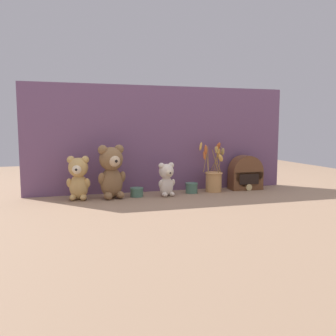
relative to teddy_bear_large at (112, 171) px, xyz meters
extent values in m
plane|color=#8E7056|center=(0.34, -0.01, -0.16)|extent=(4.00, 4.00, 0.00)
cube|color=#704C70|center=(0.34, 0.16, 0.17)|extent=(1.70, 0.02, 0.67)
ellipsoid|color=olive|center=(0.00, 0.00, -0.07)|extent=(0.15, 0.13, 0.18)
sphere|color=olive|center=(0.00, 0.00, 0.07)|extent=(0.14, 0.14, 0.14)
sphere|color=#D1B289|center=(0.01, -0.05, 0.06)|extent=(0.07, 0.07, 0.07)
sphere|color=black|center=(0.02, -0.07, 0.06)|extent=(0.02, 0.02, 0.02)
sphere|color=olive|center=(0.05, 0.02, 0.12)|extent=(0.06, 0.06, 0.06)
sphere|color=olive|center=(-0.05, -0.01, 0.12)|extent=(0.06, 0.06, 0.06)
ellipsoid|color=olive|center=(0.06, 0.01, -0.04)|extent=(0.05, 0.07, 0.08)
ellipsoid|color=olive|center=(-0.06, -0.02, -0.04)|extent=(0.05, 0.07, 0.08)
ellipsoid|color=olive|center=(0.04, -0.03, -0.14)|extent=(0.06, 0.08, 0.04)
ellipsoid|color=olive|center=(-0.03, -0.04, -0.14)|extent=(0.06, 0.08, 0.04)
ellipsoid|color=tan|center=(-0.19, 0.01, -0.09)|extent=(0.12, 0.11, 0.14)
sphere|color=tan|center=(-0.19, 0.01, 0.02)|extent=(0.11, 0.11, 0.11)
sphere|color=beige|center=(-0.19, -0.03, 0.02)|extent=(0.05, 0.05, 0.05)
sphere|color=black|center=(-0.20, -0.05, 0.02)|extent=(0.01, 0.01, 0.01)
sphere|color=tan|center=(-0.15, 0.00, 0.07)|extent=(0.04, 0.04, 0.04)
sphere|color=tan|center=(-0.22, 0.02, 0.07)|extent=(0.04, 0.04, 0.04)
ellipsoid|color=tan|center=(-0.14, -0.01, -0.06)|extent=(0.04, 0.05, 0.07)
ellipsoid|color=tan|center=(-0.24, 0.02, -0.06)|extent=(0.04, 0.05, 0.07)
ellipsoid|color=tan|center=(-0.16, -0.02, -0.14)|extent=(0.05, 0.06, 0.04)
ellipsoid|color=tan|center=(-0.22, -0.01, -0.14)|extent=(0.05, 0.06, 0.04)
ellipsoid|color=beige|center=(0.32, -0.02, -0.10)|extent=(0.10, 0.08, 0.12)
sphere|color=beige|center=(0.32, -0.02, -0.01)|extent=(0.09, 0.09, 0.09)
sphere|color=beige|center=(0.33, -0.05, -0.02)|extent=(0.04, 0.04, 0.04)
sphere|color=black|center=(0.33, -0.07, -0.02)|extent=(0.01, 0.01, 0.01)
sphere|color=beige|center=(0.35, -0.02, 0.02)|extent=(0.04, 0.04, 0.04)
sphere|color=beige|center=(0.29, -0.03, 0.02)|extent=(0.04, 0.04, 0.04)
ellipsoid|color=beige|center=(0.36, -0.02, -0.08)|extent=(0.03, 0.04, 0.05)
ellipsoid|color=beige|center=(0.28, -0.04, -0.08)|extent=(0.03, 0.04, 0.05)
ellipsoid|color=beige|center=(0.35, -0.04, -0.15)|extent=(0.04, 0.05, 0.03)
ellipsoid|color=beige|center=(0.30, -0.05, -0.15)|extent=(0.04, 0.05, 0.03)
cylinder|color=tan|center=(0.65, 0.03, -0.10)|extent=(0.10, 0.10, 0.13)
torus|color=tan|center=(0.65, 0.03, -0.04)|extent=(0.11, 0.11, 0.01)
cylinder|color=#9E7542|center=(0.69, 0.08, 0.04)|extent=(0.06, 0.05, 0.16)
ellipsoid|color=#C65B28|center=(0.71, 0.10, 0.12)|extent=(0.05, 0.05, 0.07)
cylinder|color=#9E7542|center=(0.64, -0.01, 0.04)|extent=(0.05, 0.01, 0.15)
ellipsoid|color=tan|center=(0.64, -0.03, 0.11)|extent=(0.03, 0.02, 0.05)
cylinder|color=#9E7542|center=(0.68, 0.06, 0.03)|extent=(0.02, 0.02, 0.14)
ellipsoid|color=gold|center=(0.69, 0.07, 0.10)|extent=(0.03, 0.03, 0.05)
cylinder|color=#9E7542|center=(0.69, 0.03, 0.03)|extent=(0.01, 0.04, 0.13)
ellipsoid|color=tan|center=(0.71, 0.02, 0.09)|extent=(0.03, 0.04, 0.05)
cylinder|color=#9E7542|center=(0.61, 0.07, 0.05)|extent=(0.06, 0.06, 0.16)
ellipsoid|color=gold|center=(0.59, 0.10, 0.13)|extent=(0.04, 0.04, 0.06)
cylinder|color=#9E7542|center=(0.62, 0.04, 0.04)|extent=(0.01, 0.04, 0.14)
ellipsoid|color=#C65B28|center=(0.60, 0.04, 0.11)|extent=(0.03, 0.04, 0.07)
cylinder|color=#9E7542|center=(0.66, -0.01, 0.01)|extent=(0.05, 0.02, 0.10)
ellipsoid|color=gold|center=(0.67, -0.03, 0.06)|extent=(0.05, 0.04, 0.05)
cylinder|color=#9E7542|center=(0.68, 0.05, 0.02)|extent=(0.02, 0.03, 0.12)
ellipsoid|color=gold|center=(0.69, 0.05, 0.08)|extent=(0.03, 0.04, 0.06)
cylinder|color=#9E7542|center=(0.61, 0.04, 0.02)|extent=(0.01, 0.05, 0.11)
ellipsoid|color=#C65B28|center=(0.59, 0.04, 0.07)|extent=(0.02, 0.04, 0.06)
cube|color=brown|center=(0.89, 0.05, -0.10)|extent=(0.21, 0.11, 0.12)
cylinder|color=brown|center=(0.89, 0.05, -0.04)|extent=(0.21, 0.11, 0.21)
cube|color=black|center=(0.89, 0.00, -0.09)|extent=(0.13, 0.01, 0.07)
cylinder|color=#D6BC7A|center=(0.89, 0.00, -0.14)|extent=(0.04, 0.01, 0.04)
cylinder|color=#47705B|center=(0.50, 0.03, -0.14)|extent=(0.07, 0.07, 0.05)
cylinder|color=#47705B|center=(0.50, 0.03, -0.10)|extent=(0.08, 0.08, 0.01)
cylinder|color=#47705B|center=(0.15, 0.01, -0.14)|extent=(0.08, 0.08, 0.04)
cylinder|color=#47705B|center=(0.15, 0.01, -0.11)|extent=(0.08, 0.08, 0.01)
camera|label=1|loc=(-0.25, -2.04, 0.25)|focal=38.00mm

